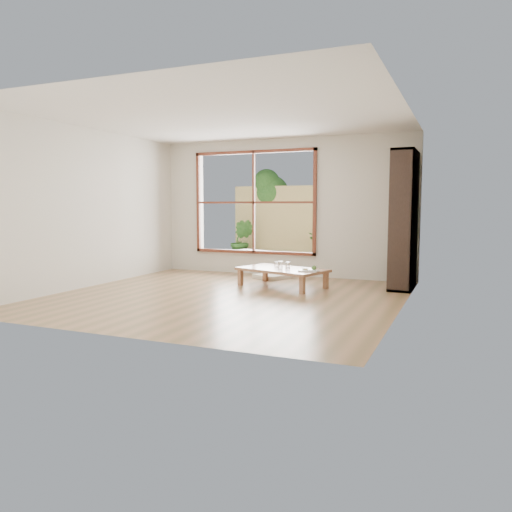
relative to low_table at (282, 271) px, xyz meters
The scene contains 15 objects.
ground 1.24m from the low_table, 112.73° to the right, with size 5.00×5.00×0.00m, color #A47852.
low_table is the anchor object (origin of this frame).
floor_cushion 1.02m from the low_table, 121.14° to the left, with size 0.51×0.51×0.07m, color white.
bookshelf 2.12m from the low_table, 19.97° to the left, with size 0.35×0.99×2.21m, color #32211B.
glass_tall 0.15m from the low_table, 86.62° to the right, with size 0.07×0.07×0.13m, color silver.
glass_mid 0.13m from the low_table, 32.10° to the left, with size 0.07×0.07×0.11m, color silver.
glass_short 0.19m from the low_table, 80.12° to the left, with size 0.07×0.07×0.09m, color silver.
glass_small 0.24m from the low_table, 137.27° to the left, with size 0.07×0.07×0.08m, color silver.
food_tray 0.56m from the low_table, 19.65° to the right, with size 0.30×0.21×0.09m.
deck 2.68m from the low_table, 113.60° to the left, with size 2.80×2.00×0.05m, color #352F27.
garden_bench 2.38m from the low_table, 121.45° to the left, with size 1.18×0.73×0.36m.
bamboo_fence 3.66m from the low_table, 107.23° to the left, with size 2.80×0.06×1.80m, color #D9BB6F.
shrub_right 3.19m from the low_table, 91.88° to the left, with size 0.85×0.73×0.94m, color #386726.
shrub_left 3.63m from the low_table, 125.20° to the left, with size 0.54×0.44×0.99m, color #386726.
garden_tree 4.35m from the low_table, 114.99° to the left, with size 1.04×0.85×2.22m.
Camera 1 is at (3.25, -6.55, 1.34)m, focal length 35.00 mm.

